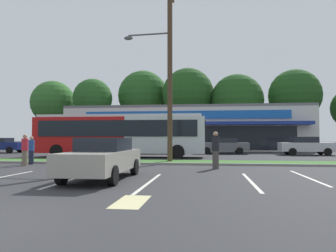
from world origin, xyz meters
TOP-DOWN VIEW (x-y plane):
  - grass_median at (0.00, 14.00)m, footprint 56.00×2.20m
  - curb_lip at (0.00, 12.78)m, footprint 56.00×0.24m
  - parking_stripe_1 at (-0.21, 6.40)m, footprint 0.12×4.80m
  - parking_stripe_2 at (2.69, 5.84)m, footprint 0.12×4.80m
  - parking_stripe_3 at (6.10, 6.53)m, footprint 0.12×4.80m
  - parking_stripe_4 at (8.37, 7.90)m, footprint 0.12×4.80m
  - lot_arrow at (2.85, 2.66)m, footprint 0.70×1.60m
  - storefront_building at (2.13, 35.91)m, footprint 28.12×13.18m
  - tree_far_left at (-20.88, 45.04)m, footprint 7.21×7.21m
  - tree_left at (-13.41, 43.34)m, footprint 6.14×6.14m
  - tree_mid_left at (-6.08, 47.09)m, footprint 8.25×8.25m
  - tree_mid at (1.58, 44.36)m, footprint 8.00×8.00m
  - tree_mid_right at (9.02, 43.99)m, footprint 7.97×7.97m
  - tree_right at (17.48, 44.28)m, footprint 7.67×7.67m
  - utility_pole at (2.28, 14.02)m, footprint 3.03×2.40m
  - city_bus at (-2.05, 19.09)m, footprint 13.04×2.81m
  - car_0 at (13.08, 24.06)m, footprint 4.54×1.92m
  - car_1 at (6.05, 25.29)m, footprint 4.69×1.99m
  - car_2 at (-0.42, 25.08)m, footprint 4.62×1.92m
  - car_3 at (0.86, 6.51)m, footprint 1.90×4.75m
  - car_4 at (-15.71, 24.63)m, footprint 4.32×1.93m
  - pedestrian_near_bench at (5.02, 10.83)m, footprint 0.36×0.36m
  - pedestrian_by_pole at (-5.02, 11.13)m, footprint 0.34×0.34m
  - pedestrian_mid at (-5.25, 12.15)m, footprint 0.32×0.32m

SIDE VIEW (x-z plane):
  - parking_stripe_1 at x=-0.21m, z-range 0.00..0.01m
  - parking_stripe_2 at x=2.69m, z-range 0.00..0.01m
  - parking_stripe_3 at x=6.10m, z-range 0.00..0.01m
  - parking_stripe_4 at x=8.37m, z-range 0.00..0.01m
  - lot_arrow at x=2.85m, z-range 0.00..0.01m
  - grass_median at x=0.00m, z-range 0.00..0.12m
  - curb_lip at x=0.00m, z-range 0.00..0.12m
  - car_4 at x=-15.71m, z-range 0.03..1.51m
  - car_3 at x=0.86m, z-range 0.02..1.53m
  - car_1 at x=6.05m, z-range 0.03..1.52m
  - pedestrian_mid at x=-5.25m, z-range 0.00..1.59m
  - car_2 at x=-0.42m, z-range 0.02..1.59m
  - car_0 at x=13.08m, z-range 0.02..1.60m
  - pedestrian_by_pole at x=-5.02m, z-range 0.00..1.69m
  - pedestrian_near_bench at x=5.02m, z-range 0.00..1.80m
  - city_bus at x=-2.05m, z-range 0.14..3.39m
  - storefront_building at x=2.13m, z-range 0.00..5.18m
  - utility_pole at x=2.28m, z-range 0.35..11.17m
  - tree_mid_right at x=9.02m, z-range 1.55..12.62m
  - tree_far_left at x=-20.88m, z-range 1.85..12.77m
  - tree_left at x=-13.41m, z-range 2.30..13.08m
  - tree_right at x=17.48m, z-range 1.98..13.62m
  - tree_mid at x=1.58m, z-range 2.13..14.41m
  - tree_mid_left at x=-6.08m, z-range 2.18..14.83m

